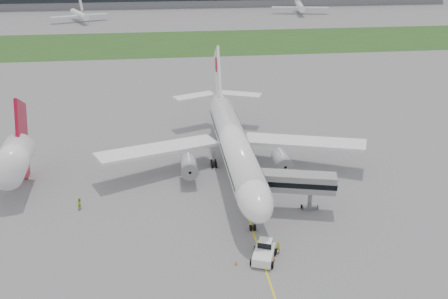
{
  "coord_description": "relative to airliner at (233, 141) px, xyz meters",
  "views": [
    {
      "loc": [
        -11.77,
        -74.79,
        38.94
      ],
      "look_at": [
        -1.97,
        2.0,
        5.43
      ],
      "focal_mm": 40.0,
      "sensor_mm": 36.0,
      "label": 1
    }
  ],
  "objects": [
    {
      "name": "airliner",
      "position": [
        0.0,
        0.0,
        0.0
      ],
      "size": [
        48.13,
        53.95,
        17.88
      ],
      "color": "white",
      "rests_on": "ground"
    },
    {
      "name": "safety_cone_right",
      "position": [
        1.49,
        -27.35,
        -5.41
      ],
      "size": [
        0.36,
        0.36,
        0.5
      ],
      "primitive_type": "cone",
      "color": "orange",
      "rests_on": "ground"
    },
    {
      "name": "pushback_tug",
      "position": [
        0.26,
        -26.62,
        -4.63
      ],
      "size": [
        4.12,
        4.98,
        2.25
      ],
      "rotation": [
        0.0,
        0.0,
        -0.36
      ],
      "color": "white",
      "rests_on": "ground"
    },
    {
      "name": "apron_markings",
      "position": [
        0.0,
        -9.87,
        -5.66
      ],
      "size": [
        70.0,
        70.0,
        0.04
      ],
      "primitive_type": null,
      "color": "yellow",
      "rests_on": "ground"
    },
    {
      "name": "ground_crew_far",
      "position": [
        -25.22,
        -10.46,
        -4.71
      ],
      "size": [
        1.06,
        1.15,
        1.9
      ],
      "primitive_type": "imported",
      "rotation": [
        0.0,
        0.0,
        1.1
      ],
      "color": "#9DC320",
      "rests_on": "ground"
    },
    {
      "name": "grass_strip",
      "position": [
        0.0,
        115.13,
        -5.65
      ],
      "size": [
        600.0,
        50.0,
        0.02
      ],
      "primitive_type": "cube",
      "color": "#27531F",
      "rests_on": "ground"
    },
    {
      "name": "neighbor_aircraft",
      "position": [
        -36.04,
        -2.74,
        0.23
      ],
      "size": [
        5.66,
        18.23,
        14.87
      ],
      "rotation": [
        0.0,
        0.0,
        0.05
      ],
      "color": "#A50924",
      "rests_on": "ground"
    },
    {
      "name": "ground",
      "position": [
        0.0,
        -4.87,
        -5.66
      ],
      "size": [
        600.0,
        600.0,
        0.0
      ],
      "primitive_type": "plane",
      "color": "slate",
      "rests_on": "ground"
    },
    {
      "name": "distant_aircraft_right",
      "position": [
        62.54,
        184.74,
        -5.66
      ],
      "size": [
        34.14,
        31.38,
        11.35
      ],
      "primitive_type": null,
      "rotation": [
        0.0,
        0.0,
        -0.19
      ],
      "color": "white",
      "rests_on": "ground"
    },
    {
      "name": "jet_bridge",
      "position": [
        6.17,
        -14.6,
        -1.01
      ],
      "size": [
        13.75,
        5.98,
        6.28
      ],
      "rotation": [
        0.0,
        0.0,
        -0.25
      ],
      "color": "#969698",
      "rests_on": "ground"
    },
    {
      "name": "ground_crew_near",
      "position": [
        2.38,
        -25.55,
        -4.82
      ],
      "size": [
        0.64,
        0.44,
        1.69
      ],
      "primitive_type": "imported",
      "rotation": [
        0.0,
        0.0,
        3.09
      ],
      "color": "#CBD623",
      "rests_on": "ground"
    },
    {
      "name": "distant_aircraft_left",
      "position": [
        -49.68,
        172.22,
        -5.66
      ],
      "size": [
        33.92,
        32.19,
        10.29
      ],
      "primitive_type": null,
      "rotation": [
        0.0,
        0.0,
        0.39
      ],
      "color": "white",
      "rests_on": "ground"
    },
    {
      "name": "safety_cone_left",
      "position": [
        -3.59,
        -27.56,
        -5.37
      ],
      "size": [
        0.42,
        0.42,
        0.57
      ],
      "primitive_type": "cone",
      "color": "orange",
      "rests_on": "ground"
    },
    {
      "name": "control_tower",
      "position": [
        -90.0,
        227.13,
        -5.66
      ],
      "size": [
        12.0,
        12.0,
        56.0
      ],
      "primitive_type": null,
      "color": "slate",
      "rests_on": "ground"
    }
  ]
}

